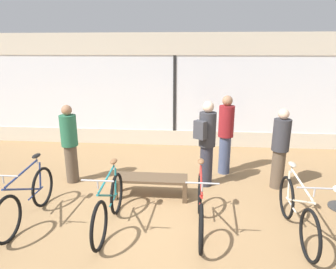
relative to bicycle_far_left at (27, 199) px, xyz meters
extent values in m
plane|color=#99754C|center=(2.15, 0.12, -0.40)|extent=(24.00, 24.00, 0.00)
cube|color=beige|center=(2.15, 4.30, -0.17)|extent=(12.00, 0.08, 0.45)
cube|color=white|center=(2.15, 4.30, 1.13)|extent=(12.00, 0.04, 2.15)
cube|color=beige|center=(2.15, 4.30, 2.50)|extent=(12.00, 0.08, 0.60)
cube|color=black|center=(2.15, 4.27, 1.13)|extent=(0.08, 0.02, 2.15)
torus|color=black|center=(0.00, 0.52, -0.04)|extent=(0.05, 0.72, 0.72)
torus|color=black|center=(0.00, -0.55, -0.04)|extent=(0.05, 0.72, 0.72)
cylinder|color=navy|center=(0.00, -0.05, 0.20)|extent=(0.03, 1.01, 0.51)
cylinder|color=navy|center=(0.00, 0.48, 0.20)|extent=(0.03, 0.11, 0.49)
cylinder|color=navy|center=(0.00, -0.02, 0.48)|extent=(0.03, 0.94, 0.10)
cylinder|color=navy|center=(0.00, 0.28, -0.04)|extent=(0.03, 0.49, 0.03)
cylinder|color=#B2B2B7|center=(0.00, 0.44, 0.51)|extent=(0.02, 0.02, 0.14)
ellipsoid|color=black|center=(0.00, 0.44, 0.59)|extent=(0.11, 0.22, 0.06)
cylinder|color=#B2B2B7|center=(0.00, -0.49, 0.57)|extent=(0.02, 0.02, 0.12)
cylinder|color=#ADADB2|center=(0.00, -0.49, 0.63)|extent=(0.46, 0.02, 0.02)
torus|color=black|center=(1.40, 0.39, -0.04)|extent=(0.05, 0.72, 0.72)
torus|color=black|center=(1.40, -0.59, -0.04)|extent=(0.05, 0.72, 0.72)
cylinder|color=#1E7A7F|center=(1.40, -0.14, 0.20)|extent=(0.03, 0.92, 0.51)
cylinder|color=#1E7A7F|center=(1.40, 0.35, 0.20)|extent=(0.03, 0.11, 0.49)
cylinder|color=#1E7A7F|center=(1.40, -0.11, 0.48)|extent=(0.03, 0.85, 0.10)
cylinder|color=#1E7A7F|center=(1.40, 0.17, -0.04)|extent=(0.03, 0.44, 0.03)
cylinder|color=#B2B2B7|center=(1.40, 0.31, 0.51)|extent=(0.02, 0.02, 0.14)
ellipsoid|color=brown|center=(1.40, 0.31, 0.59)|extent=(0.11, 0.22, 0.06)
cylinder|color=#B2B2B7|center=(1.40, -0.53, 0.57)|extent=(0.02, 0.02, 0.12)
cylinder|color=#ADADB2|center=(1.40, -0.53, 0.63)|extent=(0.46, 0.02, 0.02)
torus|color=black|center=(2.84, 0.53, -0.04)|extent=(0.05, 0.71, 0.71)
torus|color=black|center=(2.84, -0.54, -0.04)|extent=(0.05, 0.71, 0.71)
cylinder|color=red|center=(2.84, -0.04, 0.20)|extent=(0.03, 1.00, 0.51)
cylinder|color=red|center=(2.84, 0.49, 0.20)|extent=(0.03, 0.11, 0.49)
cylinder|color=red|center=(2.84, -0.01, 0.47)|extent=(0.03, 0.93, 0.10)
cylinder|color=red|center=(2.84, 0.29, -0.04)|extent=(0.03, 0.48, 0.03)
cylinder|color=#B2B2B7|center=(2.84, 0.45, 0.51)|extent=(0.02, 0.02, 0.14)
ellipsoid|color=brown|center=(2.84, 0.45, 0.59)|extent=(0.11, 0.22, 0.06)
cylinder|color=#B2B2B7|center=(2.84, -0.48, 0.57)|extent=(0.02, 0.02, 0.12)
cylinder|color=#ADADB2|center=(2.84, -0.48, 0.63)|extent=(0.46, 0.02, 0.02)
torus|color=black|center=(4.30, 0.50, -0.04)|extent=(0.05, 0.72, 0.72)
torus|color=black|center=(4.30, -0.57, -0.04)|extent=(0.05, 0.72, 0.72)
cylinder|color=beige|center=(4.30, -0.08, 0.20)|extent=(0.03, 1.01, 0.51)
cylinder|color=beige|center=(4.30, 0.46, 0.20)|extent=(0.03, 0.11, 0.49)
cylinder|color=beige|center=(4.30, -0.05, 0.48)|extent=(0.03, 0.94, 0.10)
cylinder|color=beige|center=(4.30, 0.26, -0.04)|extent=(0.03, 0.49, 0.03)
cylinder|color=#B2B2B7|center=(4.30, 0.42, 0.51)|extent=(0.02, 0.02, 0.14)
ellipsoid|color=#B2A893|center=(4.30, 0.42, 0.59)|extent=(0.11, 0.22, 0.06)
cylinder|color=#B2B2B7|center=(4.30, -0.51, 0.57)|extent=(0.02, 0.02, 0.12)
cylinder|color=#ADADB2|center=(4.30, -0.51, 0.63)|extent=(0.46, 0.02, 0.02)
cube|color=brown|center=(1.91, 1.01, -0.01)|extent=(1.40, 0.44, 0.05)
cube|color=brown|center=(1.25, 0.83, -0.22)|extent=(0.08, 0.08, 0.36)
cube|color=brown|center=(2.57, 0.83, -0.22)|extent=(0.08, 0.08, 0.36)
cube|color=brown|center=(1.25, 1.19, -0.22)|extent=(0.08, 0.08, 0.36)
cube|color=brown|center=(2.57, 1.19, -0.22)|extent=(0.08, 0.08, 0.36)
cylinder|color=brown|center=(4.45, 1.65, 0.01)|extent=(0.35, 0.35, 0.81)
cylinder|color=#333338|center=(4.45, 1.65, 0.73)|extent=(0.45, 0.45, 0.64)
sphere|color=beige|center=(4.45, 1.65, 1.16)|extent=(0.21, 0.21, 0.21)
cube|color=#38383D|center=(4.55, 1.87, 0.76)|extent=(0.28, 0.23, 0.36)
cylinder|color=#2D2D38|center=(2.99, 1.63, 0.04)|extent=(0.37, 0.37, 0.87)
cylinder|color=#333338|center=(2.99, 1.63, 0.82)|extent=(0.48, 0.48, 0.69)
sphere|color=beige|center=(2.99, 1.63, 1.28)|extent=(0.23, 0.23, 0.23)
cube|color=#38383D|center=(2.84, 1.44, 0.86)|extent=(0.28, 0.26, 0.36)
cylinder|color=brown|center=(0.13, 1.55, 0.01)|extent=(0.36, 0.36, 0.82)
cylinder|color=#286647|center=(0.13, 1.55, 0.75)|extent=(0.47, 0.47, 0.65)
sphere|color=#9E7051|center=(0.13, 1.55, 1.18)|extent=(0.21, 0.21, 0.21)
cylinder|color=#424C6B|center=(3.43, 2.32, 0.04)|extent=(0.28, 0.28, 0.88)
cylinder|color=maroon|center=(3.43, 2.32, 0.83)|extent=(0.37, 0.37, 0.70)
sphere|color=#9E7051|center=(3.43, 2.32, 1.29)|extent=(0.23, 0.23, 0.23)
camera|label=1|loc=(2.70, -4.21, 2.39)|focal=32.00mm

